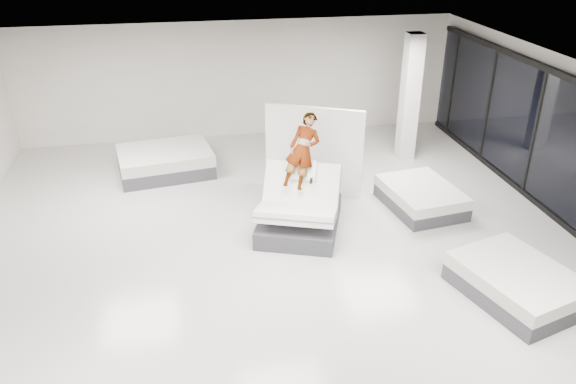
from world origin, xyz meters
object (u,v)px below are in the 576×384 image
(flat_bed_right_near, at_px, (517,283))
(flat_bed_right_far, at_px, (421,197))
(hero_bed, at_px, (300,211))
(flat_bed_left_far, at_px, (165,161))
(person, at_px, (303,165))
(divider_panel, at_px, (314,150))
(column, at_px, (410,98))
(remote, at_px, (311,181))

(flat_bed_right_near, bearing_deg, flat_bed_right_far, 95.52)
(hero_bed, relative_size, flat_bed_left_far, 1.00)
(person, relative_size, divider_panel, 0.70)
(flat_bed_right_far, xyz_separation_m, column, (0.67, 2.70, 1.35))
(flat_bed_right_near, xyz_separation_m, column, (0.36, 5.96, 1.33))
(divider_panel, xyz_separation_m, flat_bed_right_near, (2.42, -4.48, -0.74))
(flat_bed_left_far, height_order, column, column)
(flat_bed_right_near, relative_size, column, 0.71)
(divider_panel, distance_m, flat_bed_right_far, 2.55)
(person, bearing_deg, flat_bed_left_far, 153.07)
(hero_bed, xyz_separation_m, flat_bed_right_far, (2.76, 0.43, -0.16))
(flat_bed_right_near, distance_m, column, 6.12)
(flat_bed_left_far, xyz_separation_m, column, (6.10, -0.18, 1.30))
(hero_bed, distance_m, column, 4.80)
(flat_bed_left_far, bearing_deg, remote, -49.73)
(divider_panel, height_order, flat_bed_right_far, divider_panel)
(person, relative_size, flat_bed_right_near, 0.68)
(hero_bed, bearing_deg, column, 42.33)
(divider_panel, bearing_deg, remote, -78.49)
(person, distance_m, remote, 0.45)
(person, bearing_deg, flat_bed_right_near, -26.82)
(remote, xyz_separation_m, divider_panel, (0.45, 1.73, -0.10))
(remote, distance_m, flat_bed_right_far, 2.74)
(column, bearing_deg, remote, -135.18)
(hero_bed, height_order, column, column)
(hero_bed, xyz_separation_m, column, (3.43, 3.13, 1.19))
(flat_bed_right_far, bearing_deg, remote, -168.68)
(flat_bed_right_far, distance_m, column, 3.09)
(person, xyz_separation_m, remote, (0.09, -0.40, -0.17))
(flat_bed_right_far, relative_size, column, 0.62)
(divider_panel, bearing_deg, person, -85.96)
(remote, height_order, flat_bed_right_far, remote)
(flat_bed_right_near, bearing_deg, hero_bed, 137.32)
(flat_bed_right_far, bearing_deg, hero_bed, -171.14)
(flat_bed_left_far, bearing_deg, person, -46.99)
(hero_bed, distance_m, divider_panel, 1.87)
(remote, bearing_deg, hero_bed, 178.30)
(flat_bed_right_near, bearing_deg, column, 86.58)
(divider_panel, xyz_separation_m, column, (2.78, 1.48, 0.60))
(person, bearing_deg, remote, -57.85)
(hero_bed, height_order, person, person)
(flat_bed_right_near, bearing_deg, person, 133.12)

